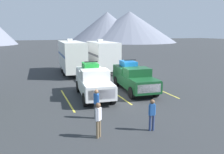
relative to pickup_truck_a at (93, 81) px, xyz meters
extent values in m
plane|color=#2D3033|center=(1.85, 0.17, -1.20)|extent=(240.00, 240.00, 0.00)
cube|color=white|center=(-0.02, -0.22, -0.29)|extent=(2.58, 5.60, 0.90)
cube|color=white|center=(-0.22, -2.17, 0.20)|extent=(2.11, 1.71, 0.08)
cube|color=white|center=(-0.07, -0.71, 0.57)|extent=(2.06, 1.59, 0.81)
cube|color=slate|center=(-0.13, -1.27, 0.61)|extent=(1.82, 0.41, 0.60)
cube|color=white|center=(0.12, 1.23, 0.46)|extent=(2.25, 2.68, 0.59)
cube|color=silver|center=(-0.29, -2.89, -0.24)|extent=(1.74, 0.23, 0.63)
cylinder|color=black|center=(0.73, -2.15, -0.74)|extent=(0.37, 0.94, 0.92)
cylinder|color=black|center=(-1.14, -1.96, -0.74)|extent=(0.37, 0.94, 0.92)
cylinder|color=black|center=(1.10, 1.52, -0.74)|extent=(0.37, 0.94, 0.92)
cylinder|color=black|center=(-0.78, 1.70, -0.74)|extent=(0.37, 0.94, 0.92)
cube|color=green|center=(0.12, 1.23, 0.98)|extent=(1.28, 1.70, 0.45)
cylinder|color=black|center=(0.53, 0.64, 0.97)|extent=(0.22, 0.46, 0.44)
cylinder|color=black|center=(-0.39, 0.73, 0.97)|extent=(0.22, 0.46, 0.44)
cylinder|color=black|center=(0.64, 1.73, 0.97)|extent=(0.22, 0.46, 0.44)
cylinder|color=black|center=(-0.28, 1.82, 0.97)|extent=(0.22, 0.46, 0.44)
cube|color=black|center=(0.08, 0.79, 1.35)|extent=(1.03, 0.18, 0.08)
cube|color=#144723|center=(3.60, 0.27, -0.31)|extent=(2.63, 5.95, 0.88)
cube|color=#144723|center=(3.40, -1.80, 0.17)|extent=(2.14, 1.81, 0.08)
cube|color=#144723|center=(3.55, -0.24, 0.48)|extent=(2.09, 1.69, 0.70)
cube|color=slate|center=(3.49, -0.84, 0.51)|extent=(1.83, 0.38, 0.52)
cube|color=#144723|center=(3.76, 1.82, 0.39)|extent=(2.28, 2.84, 0.53)
cube|color=silver|center=(3.32, -2.57, -0.27)|extent=(1.76, 0.23, 0.61)
cylinder|color=black|center=(4.36, -1.78, -0.75)|extent=(0.37, 0.93, 0.90)
cylinder|color=black|center=(2.46, -1.59, -0.75)|extent=(0.37, 0.93, 0.90)
cylinder|color=black|center=(4.74, 2.13, -0.75)|extent=(0.37, 0.93, 0.90)
cylinder|color=black|center=(2.85, 2.32, -0.75)|extent=(0.37, 0.93, 0.90)
cube|color=blue|center=(3.76, 1.82, 0.88)|extent=(1.30, 1.80, 0.45)
cylinder|color=black|center=(4.16, 1.20, 0.88)|extent=(0.22, 0.46, 0.44)
cylinder|color=black|center=(3.23, 1.29, 0.88)|extent=(0.22, 0.46, 0.44)
cylinder|color=black|center=(4.28, 2.36, 0.88)|extent=(0.22, 0.46, 0.44)
cylinder|color=black|center=(3.35, 2.45, 0.88)|extent=(0.22, 0.46, 0.44)
cube|color=black|center=(3.71, 1.35, 1.26)|extent=(1.04, 0.18, 0.08)
cube|color=gold|center=(-2.04, -0.12, -1.20)|extent=(0.12, 5.50, 0.01)
cube|color=gold|center=(1.85, -0.12, -1.20)|extent=(0.12, 5.50, 0.01)
cube|color=gold|center=(5.75, -0.12, -1.20)|extent=(0.12, 5.50, 0.01)
cube|color=silver|center=(0.30, 9.85, 0.92)|extent=(2.68, 7.68, 3.19)
cube|color=#4C6B99|center=(-0.87, 9.90, 1.08)|extent=(0.38, 7.27, 0.24)
cube|color=silver|center=(0.35, 10.98, 2.67)|extent=(0.63, 0.73, 0.30)
cube|color=#333333|center=(0.08, 5.46, -0.88)|extent=(0.18, 1.20, 0.12)
cylinder|color=black|center=(1.32, 8.89, -0.82)|extent=(0.26, 0.77, 0.76)
cylinder|color=black|center=(-0.81, 8.99, -0.82)|extent=(0.26, 0.77, 0.76)
cylinder|color=black|center=(1.40, 10.70, -0.82)|extent=(0.26, 0.77, 0.76)
cylinder|color=black|center=(-0.72, 10.81, -0.82)|extent=(0.26, 0.77, 0.76)
cube|color=white|center=(3.95, 9.54, 0.88)|extent=(2.88, 6.42, 3.11)
cube|color=#595960|center=(2.66, 9.60, 1.04)|extent=(0.32, 6.04, 0.24)
cube|color=silver|center=(4.00, 10.48, 2.59)|extent=(0.63, 0.73, 0.30)
cube|color=#333333|center=(3.77, 5.79, -0.88)|extent=(0.18, 1.20, 0.12)
cylinder|color=black|center=(5.10, 8.72, -0.82)|extent=(0.26, 0.77, 0.76)
cylinder|color=black|center=(2.74, 8.84, -0.82)|extent=(0.26, 0.77, 0.76)
cylinder|color=black|center=(5.17, 10.24, -0.82)|extent=(0.26, 0.77, 0.76)
cylinder|color=black|center=(2.81, 10.35, -0.82)|extent=(0.26, 0.77, 0.76)
cylinder|color=navy|center=(0.95, -6.69, -0.79)|extent=(0.12, 0.12, 0.82)
cylinder|color=navy|center=(1.11, -6.73, -0.79)|extent=(0.12, 0.12, 0.82)
cube|color=#2659A5|center=(1.03, -6.71, -0.09)|extent=(0.27, 0.23, 0.58)
sphere|color=brown|center=(1.03, -6.71, 0.31)|extent=(0.22, 0.22, 0.22)
cylinder|color=#2659A5|center=(0.90, -6.68, -0.12)|extent=(0.10, 0.10, 0.52)
cylinder|color=#2659A5|center=(1.16, -6.74, -0.12)|extent=(0.10, 0.10, 0.52)
cylinder|color=#3F3F42|center=(-1.01, -4.30, -0.77)|extent=(0.12, 0.12, 0.86)
cylinder|color=#3F3F42|center=(-1.10, -4.15, -0.77)|extent=(0.12, 0.12, 0.86)
cube|color=#2659A5|center=(-1.05, -4.22, -0.04)|extent=(0.30, 0.32, 0.61)
sphere|color=#9E704C|center=(-1.05, -4.22, 0.38)|extent=(0.23, 0.23, 0.23)
cylinder|color=#2659A5|center=(-0.98, -4.34, -0.07)|extent=(0.10, 0.10, 0.55)
cylinder|color=#2659A5|center=(-1.13, -4.11, -0.07)|extent=(0.10, 0.10, 0.55)
cylinder|color=#726047|center=(-1.72, -6.51, -0.77)|extent=(0.12, 0.12, 0.86)
cylinder|color=#726047|center=(-1.58, -6.40, -0.77)|extent=(0.12, 0.12, 0.86)
cube|color=silver|center=(-1.65, -6.46, -0.04)|extent=(0.32, 0.31, 0.61)
sphere|color=brown|center=(-1.65, -6.46, 0.38)|extent=(0.23, 0.23, 0.23)
cylinder|color=silver|center=(-1.76, -6.54, -0.07)|extent=(0.10, 0.10, 0.55)
cylinder|color=silver|center=(-1.54, -6.37, -0.07)|extent=(0.10, 0.10, 0.55)
cone|color=slate|center=(31.87, 84.82, 5.78)|extent=(36.08, 36.08, 13.97)
cone|color=slate|center=(40.98, 79.44, 5.82)|extent=(43.25, 43.25, 14.05)
camera|label=1|loc=(-4.48, -15.49, 3.64)|focal=35.14mm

